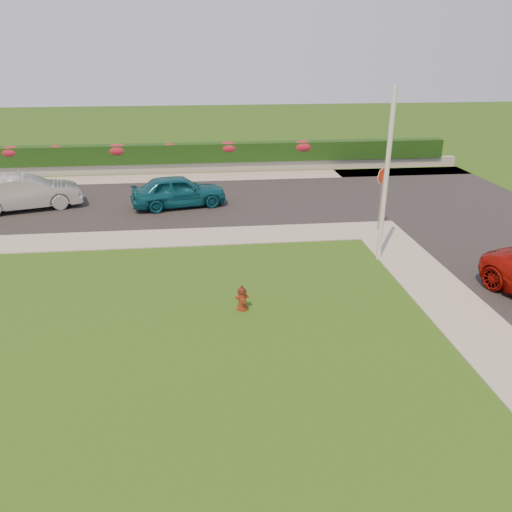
{
  "coord_description": "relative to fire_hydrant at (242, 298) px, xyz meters",
  "views": [
    {
      "loc": [
        -0.15,
        -9.75,
        6.92
      ],
      "look_at": [
        1.47,
        4.65,
        0.9
      ],
      "focal_mm": 35.0,
      "sensor_mm": 36.0,
      "label": 1
    }
  ],
  "objects": [
    {
      "name": "flower_clump_d",
      "position": [
        -2.8,
        17.62,
        1.13
      ],
      "size": [
        1.07,
        0.69,
        0.54
      ],
      "primitive_type": "ellipsoid",
      "color": "#AB1D35",
      "rests_on": "hedge"
    },
    {
      "name": "ground",
      "position": [
        -0.88,
        -2.88,
        -0.35
      ],
      "size": [
        120.0,
        120.0,
        0.0
      ],
      "primitive_type": "plane",
      "color": "black",
      "rests_on": "ground"
    },
    {
      "name": "sedan_teal",
      "position": [
        -2.09,
        10.36,
        0.43
      ],
      "size": [
        4.65,
        2.65,
        1.49
      ],
      "primitive_type": "imported",
      "rotation": [
        0.0,
        0.0,
        1.78
      ],
      "color": "#0B495B",
      "rests_on": "street_far"
    },
    {
      "name": "flower_clump_a",
      "position": [
        -11.87,
        17.62,
        1.08
      ],
      "size": [
        1.33,
        0.86,
        0.67
      ],
      "primitive_type": "ellipsoid",
      "color": "#AB1D35",
      "rests_on": "hedge"
    },
    {
      "name": "flower_clump_c",
      "position": [
        -5.84,
        17.62,
        1.06
      ],
      "size": [
        1.41,
        0.91,
        0.71
      ],
      "primitive_type": "ellipsoid",
      "color": "#AB1D35",
      "rests_on": "hedge"
    },
    {
      "name": "sidewalk_beyond",
      "position": [
        -1.88,
        16.12,
        -0.33
      ],
      "size": [
        34.0,
        2.0,
        0.04
      ],
      "primitive_type": "cube",
      "color": "gray",
      "rests_on": "ground"
    },
    {
      "name": "flower_clump_e",
      "position": [
        0.72,
        17.62,
        1.08
      ],
      "size": [
        1.35,
        0.87,
        0.68
      ],
      "primitive_type": "ellipsoid",
      "color": "#AB1D35",
      "rests_on": "hedge"
    },
    {
      "name": "fire_hydrant",
      "position": [
        0.0,
        0.0,
        0.0
      ],
      "size": [
        0.39,
        0.37,
        0.75
      ],
      "rotation": [
        0.0,
        0.0,
        0.16
      ],
      "color": "#4F190C",
      "rests_on": "ground"
    },
    {
      "name": "retaining_wall",
      "position": [
        -1.88,
        17.62,
        -0.05
      ],
      "size": [
        34.0,
        0.4,
        0.6
      ],
      "primitive_type": "cube",
      "color": "gray",
      "rests_on": "ground"
    },
    {
      "name": "utility_pole",
      "position": [
        5.15,
        3.19,
        2.6
      ],
      "size": [
        0.16,
        0.16,
        5.91
      ],
      "primitive_type": "cylinder",
      "color": "silver",
      "rests_on": "ground"
    },
    {
      "name": "stop_sign",
      "position": [
        6.18,
        6.18,
        1.6
      ],
      "size": [
        0.6,
        0.41,
        2.62
      ],
      "rotation": [
        0.0,
        0.0,
        0.2
      ],
      "color": "slate",
      "rests_on": "ground"
    },
    {
      "name": "curb_corner",
      "position": [
        6.12,
        6.12,
        -0.33
      ],
      "size": [
        2.0,
        2.0,
        0.04
      ],
      "primitive_type": "cube",
      "color": "gray",
      "rests_on": "ground"
    },
    {
      "name": "flower_clump_b",
      "position": [
        -9.33,
        17.62,
        1.13
      ],
      "size": [
        1.07,
        0.69,
        0.53
      ],
      "primitive_type": "ellipsoid",
      "color": "#AB1D35",
      "rests_on": "hedge"
    },
    {
      "name": "street_far",
      "position": [
        -5.88,
        11.12,
        -0.33
      ],
      "size": [
        26.0,
        8.0,
        0.04
      ],
      "primitive_type": "cube",
      "color": "black",
      "rests_on": "ground"
    },
    {
      "name": "flower_clump_f",
      "position": [
        5.24,
        17.62,
        1.06
      ],
      "size": [
        1.45,
        0.93,
        0.72
      ],
      "primitive_type": "ellipsoid",
      "color": "#AB1D35",
      "rests_on": "hedge"
    },
    {
      "name": "hedge",
      "position": [
        -1.88,
        17.72,
        0.8
      ],
      "size": [
        32.0,
        0.9,
        1.1
      ],
      "primitive_type": "cube",
      "color": "black",
      "rests_on": "retaining_wall"
    },
    {
      "name": "sidewalk_far",
      "position": [
        -6.88,
        6.12,
        -0.33
      ],
      "size": [
        24.0,
        2.0,
        0.04
      ],
      "primitive_type": "cube",
      "color": "gray",
      "rests_on": "ground"
    },
    {
      "name": "sedan_silver",
      "position": [
        -9.05,
        10.71,
        0.47
      ],
      "size": [
        5.07,
        2.99,
        1.58
      ],
      "primitive_type": "imported",
      "rotation": [
        0.0,
        0.0,
        1.87
      ],
      "color": "#9A9DA2",
      "rests_on": "street_far"
    }
  ]
}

